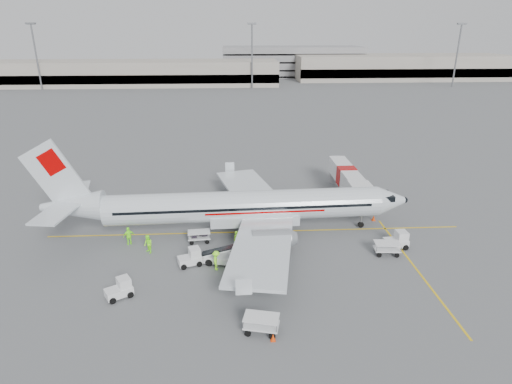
% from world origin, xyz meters
% --- Properties ---
extents(ground, '(360.00, 360.00, 0.00)m').
position_xyz_m(ground, '(0.00, 0.00, 0.00)').
color(ground, '#56595B').
extents(stripe_lead, '(44.00, 0.20, 0.01)m').
position_xyz_m(stripe_lead, '(0.00, 0.00, 0.01)').
color(stripe_lead, yellow).
rests_on(stripe_lead, ground).
extents(stripe_cross, '(0.20, 20.00, 0.01)m').
position_xyz_m(stripe_cross, '(14.00, -8.00, 0.01)').
color(stripe_cross, yellow).
rests_on(stripe_cross, ground).
extents(terminal_west, '(110.00, 22.00, 9.00)m').
position_xyz_m(terminal_west, '(-40.00, 130.00, 4.50)').
color(terminal_west, gray).
rests_on(terminal_west, ground).
extents(terminal_east, '(90.00, 26.00, 10.00)m').
position_xyz_m(terminal_east, '(70.00, 145.00, 5.00)').
color(terminal_east, gray).
rests_on(terminal_east, ground).
extents(parking_garage, '(62.00, 24.00, 14.00)m').
position_xyz_m(parking_garage, '(25.00, 160.00, 7.00)').
color(parking_garage, slate).
rests_on(parking_garage, ground).
extents(treeline, '(300.00, 3.00, 6.00)m').
position_xyz_m(treeline, '(0.00, 175.00, 3.00)').
color(treeline, black).
rests_on(treeline, ground).
extents(mast_west, '(3.20, 1.20, 22.00)m').
position_xyz_m(mast_west, '(-70.00, 118.00, 11.00)').
color(mast_west, slate).
rests_on(mast_west, ground).
extents(mast_center, '(3.20, 1.20, 22.00)m').
position_xyz_m(mast_center, '(5.00, 118.00, 11.00)').
color(mast_center, slate).
rests_on(mast_center, ground).
extents(mast_east, '(3.20, 1.20, 22.00)m').
position_xyz_m(mast_east, '(80.00, 118.00, 11.00)').
color(mast_east, slate).
rests_on(mast_east, ground).
extents(aircraft, '(38.85, 31.00, 10.41)m').
position_xyz_m(aircraft, '(-1.33, -0.05, 5.21)').
color(aircraft, silver).
rests_on(aircraft, ground).
extents(jet_bridge, '(2.82, 14.91, 3.91)m').
position_xyz_m(jet_bridge, '(11.99, 9.63, 1.96)').
color(jet_bridge, silver).
rests_on(jet_bridge, ground).
extents(belt_loader, '(5.48, 3.08, 2.80)m').
position_xyz_m(belt_loader, '(-3.27, -6.41, 1.40)').
color(belt_loader, silver).
rests_on(belt_loader, ground).
extents(tug_fore, '(2.36, 1.47, 1.75)m').
position_xyz_m(tug_fore, '(13.54, -4.33, 0.87)').
color(tug_fore, silver).
rests_on(tug_fore, ground).
extents(tug_mid, '(2.40, 1.83, 1.64)m').
position_xyz_m(tug_mid, '(-6.57, -6.57, 0.82)').
color(tug_mid, silver).
rests_on(tug_mid, ground).
extents(tug_aft, '(2.42, 2.12, 1.63)m').
position_xyz_m(tug_aft, '(-11.85, -11.34, 0.81)').
color(tug_aft, silver).
rests_on(tug_aft, ground).
extents(cart_loaded_a, '(2.88, 2.31, 1.31)m').
position_xyz_m(cart_loaded_a, '(-0.17, -4.48, 0.65)').
color(cart_loaded_a, silver).
rests_on(cart_loaded_a, ground).
extents(cart_loaded_b, '(2.35, 1.52, 1.17)m').
position_xyz_m(cart_loaded_b, '(-6.03, -2.00, 0.59)').
color(cart_loaded_b, silver).
rests_on(cart_loaded_b, ground).
extents(cart_empty_a, '(2.77, 2.01, 1.30)m').
position_xyz_m(cart_empty_a, '(-0.63, -16.20, 0.65)').
color(cart_empty_a, silver).
rests_on(cart_empty_a, ground).
extents(cart_empty_b, '(2.52, 1.61, 1.26)m').
position_xyz_m(cart_empty_b, '(12.20, -5.58, 0.63)').
color(cart_empty_b, silver).
rests_on(cart_empty_b, ground).
extents(cone_nose, '(0.41, 0.41, 0.67)m').
position_xyz_m(cone_nose, '(13.39, 2.15, 0.34)').
color(cone_nose, '#E63E0A').
rests_on(cone_nose, ground).
extents(cone_port, '(0.33, 0.33, 0.54)m').
position_xyz_m(cone_port, '(-3.93, 19.13, 0.27)').
color(cone_port, '#E63E0A').
rests_on(cone_port, ground).
extents(cone_stbd, '(0.35, 0.35, 0.58)m').
position_xyz_m(cone_stbd, '(0.13, -17.18, 0.29)').
color(cone_stbd, '#E63E0A').
rests_on(cone_stbd, ground).
extents(crew_a, '(0.81, 0.69, 1.87)m').
position_xyz_m(crew_a, '(-2.18, -3.64, 0.93)').
color(crew_a, '#8BFE1F').
rests_on(crew_a, ground).
extents(crew_b, '(1.12, 1.15, 1.87)m').
position_xyz_m(crew_b, '(-10.78, -4.04, 0.94)').
color(crew_b, '#8BFE1F').
rests_on(crew_b, ground).
extents(crew_c, '(0.69, 1.20, 1.85)m').
position_xyz_m(crew_c, '(-4.10, -7.48, 0.92)').
color(crew_c, '#8BFE1F').
rests_on(crew_c, ground).
extents(crew_d, '(1.20, 0.90, 1.90)m').
position_xyz_m(crew_d, '(-13.02, -2.17, 0.95)').
color(crew_d, '#8BFE1F').
rests_on(crew_d, ground).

